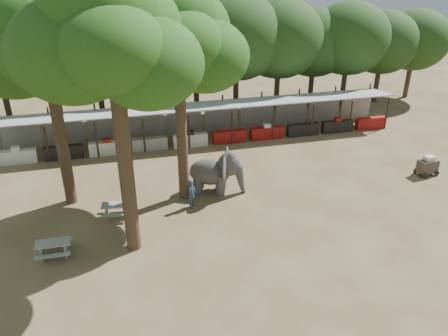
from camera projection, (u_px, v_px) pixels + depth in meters
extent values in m
plane|color=brown|center=(273.00, 253.00, 19.56)|extent=(100.00, 100.00, 0.00)
cube|color=#A4A7AC|center=(206.00, 106.00, 30.65)|extent=(28.00, 2.99, 0.39)
cylinder|color=#2D2319|center=(14.00, 148.00, 27.25)|extent=(0.12, 0.12, 2.40)
cylinder|color=#2D2319|center=(20.00, 130.00, 29.51)|extent=(0.12, 0.12, 2.80)
cube|color=silver|center=(17.00, 157.00, 27.80)|extent=(2.38, 0.50, 0.90)
cube|color=gray|center=(22.00, 135.00, 29.65)|extent=(2.52, 0.12, 2.00)
cylinder|color=#2D2319|center=(61.00, 143.00, 27.87)|extent=(0.12, 0.12, 2.40)
cylinder|color=#2D2319|center=(64.00, 126.00, 30.13)|extent=(0.12, 0.12, 2.80)
cube|color=black|center=(63.00, 152.00, 28.42)|extent=(2.38, 0.50, 0.90)
cube|color=gray|center=(65.00, 132.00, 30.27)|extent=(2.52, 0.12, 2.00)
cylinder|color=#2D2319|center=(106.00, 139.00, 28.49)|extent=(0.12, 0.12, 2.40)
cylinder|color=#2D2319|center=(105.00, 122.00, 30.76)|extent=(0.12, 0.12, 2.80)
cube|color=silver|center=(108.00, 148.00, 29.04)|extent=(2.38, 0.50, 0.90)
cube|color=gray|center=(106.00, 128.00, 30.89)|extent=(2.52, 0.12, 2.00)
cylinder|color=#2D2319|center=(149.00, 135.00, 29.11)|extent=(0.12, 0.12, 2.40)
cylinder|color=#2D2319|center=(146.00, 119.00, 31.38)|extent=(0.12, 0.12, 2.80)
cube|color=gray|center=(150.00, 144.00, 29.66)|extent=(2.38, 0.50, 0.90)
cube|color=gray|center=(146.00, 125.00, 31.51)|extent=(2.52, 0.12, 2.00)
cylinder|color=#2D2319|center=(191.00, 132.00, 29.73)|extent=(0.12, 0.12, 2.40)
cylinder|color=#2D2319|center=(184.00, 116.00, 32.00)|extent=(0.12, 0.12, 2.80)
cube|color=silver|center=(190.00, 140.00, 30.28)|extent=(2.38, 0.50, 0.90)
cube|color=gray|center=(184.00, 121.00, 32.13)|extent=(2.52, 0.12, 2.00)
cylinder|color=#2D2319|center=(230.00, 128.00, 30.35)|extent=(0.12, 0.12, 2.40)
cylinder|color=#2D2319|center=(221.00, 113.00, 32.62)|extent=(0.12, 0.12, 2.80)
cube|color=maroon|center=(229.00, 137.00, 30.90)|extent=(2.38, 0.50, 0.90)
cube|color=gray|center=(221.00, 118.00, 32.75)|extent=(2.52, 0.12, 2.00)
cylinder|color=#2D2319|center=(268.00, 124.00, 30.98)|extent=(0.12, 0.12, 2.40)
cylinder|color=#2D2319|center=(257.00, 110.00, 33.24)|extent=(0.12, 0.12, 2.80)
cube|color=maroon|center=(267.00, 133.00, 31.52)|extent=(2.38, 0.50, 0.90)
cube|color=gray|center=(257.00, 115.00, 33.37)|extent=(2.52, 0.12, 2.00)
cylinder|color=#2D2319|center=(305.00, 121.00, 31.60)|extent=(0.12, 0.12, 2.40)
cylinder|color=#2D2319|center=(291.00, 107.00, 33.86)|extent=(0.12, 0.12, 2.80)
cube|color=black|center=(303.00, 130.00, 32.14)|extent=(2.38, 0.50, 0.90)
cube|color=gray|center=(291.00, 112.00, 33.99)|extent=(2.52, 0.12, 2.00)
cylinder|color=#2D2319|center=(340.00, 118.00, 32.22)|extent=(0.12, 0.12, 2.40)
cylinder|color=#2D2319|center=(324.00, 104.00, 34.48)|extent=(0.12, 0.12, 2.80)
cube|color=black|center=(337.00, 126.00, 32.76)|extent=(2.38, 0.50, 0.90)
cube|color=gray|center=(324.00, 109.00, 34.61)|extent=(2.52, 0.12, 2.00)
cylinder|color=#2D2319|center=(374.00, 115.00, 32.84)|extent=(0.12, 0.12, 2.40)
cylinder|color=#2D2319|center=(356.00, 102.00, 35.10)|extent=(0.12, 0.12, 2.80)
cube|color=maroon|center=(371.00, 123.00, 33.38)|extent=(2.38, 0.50, 0.90)
cube|color=gray|center=(356.00, 107.00, 35.23)|extent=(2.52, 0.12, 2.00)
cylinder|color=#332316|center=(58.00, 121.00, 21.64)|extent=(0.60, 0.60, 9.20)
cone|color=#332316|center=(41.00, 25.00, 19.62)|extent=(0.57, 0.57, 2.88)
ellipsoid|color=#16440F|center=(15.00, 56.00, 20.17)|extent=(4.80, 4.80, 3.94)
ellipsoid|color=#16440F|center=(74.00, 66.00, 20.14)|extent=(4.20, 4.20, 3.44)
ellipsoid|color=#16440F|center=(51.00, 38.00, 20.96)|extent=(5.20, 5.20, 4.26)
ellipsoid|color=#16440F|center=(42.00, 55.00, 18.96)|extent=(3.80, 3.80, 3.12)
ellipsoid|color=#16440F|center=(34.00, 24.00, 19.72)|extent=(4.40, 4.40, 3.61)
cylinder|color=#332316|center=(123.00, 142.00, 17.68)|extent=(0.64, 0.64, 10.40)
cone|color=#332316|center=(108.00, 6.00, 15.40)|extent=(0.61, 0.61, 3.25)
ellipsoid|color=#16440F|center=(74.00, 51.00, 16.04)|extent=(4.80, 4.80, 3.94)
ellipsoid|color=#16440F|center=(148.00, 63.00, 16.01)|extent=(4.20, 4.20, 3.44)
ellipsoid|color=#16440F|center=(116.00, 29.00, 16.83)|extent=(5.20, 5.20, 4.26)
ellipsoid|color=#16440F|center=(113.00, 49.00, 14.82)|extent=(3.80, 3.80, 3.12)
ellipsoid|color=#16440F|center=(100.00, 10.00, 15.58)|extent=(4.40, 4.40, 3.61)
cylinder|color=#332316|center=(181.00, 114.00, 22.01)|extent=(0.56, 0.56, 9.60)
cone|color=#332316|center=(176.00, 14.00, 19.90)|extent=(0.53, 0.53, 3.00)
ellipsoid|color=#16440F|center=(147.00, 46.00, 20.48)|extent=(4.80, 4.80, 3.94)
ellipsoid|color=#16440F|center=(205.00, 56.00, 20.45)|extent=(4.20, 4.20, 3.44)
ellipsoid|color=#16440F|center=(178.00, 29.00, 21.27)|extent=(5.20, 5.20, 4.26)
ellipsoid|color=#16440F|center=(182.00, 45.00, 19.27)|extent=(3.80, 3.80, 3.12)
ellipsoid|color=#16440F|center=(169.00, 15.00, 20.03)|extent=(4.40, 4.40, 3.61)
cylinder|color=#332316|center=(16.00, 107.00, 32.32)|extent=(0.44, 0.44, 3.74)
ellipsoid|color=black|center=(6.00, 58.00, 30.72)|extent=(6.46, 5.95, 5.61)
cylinder|color=#332316|center=(64.00, 104.00, 33.06)|extent=(0.44, 0.44, 3.74)
ellipsoid|color=black|center=(55.00, 55.00, 31.46)|extent=(6.46, 5.95, 5.61)
cylinder|color=#332316|center=(109.00, 101.00, 33.80)|extent=(0.44, 0.44, 3.74)
ellipsoid|color=black|center=(103.00, 53.00, 32.20)|extent=(6.46, 5.95, 5.61)
cylinder|color=#332316|center=(152.00, 98.00, 34.54)|extent=(0.44, 0.44, 3.74)
ellipsoid|color=black|center=(148.00, 51.00, 32.94)|extent=(6.46, 5.95, 5.61)
cylinder|color=#332316|center=(193.00, 95.00, 35.28)|extent=(0.44, 0.44, 3.74)
ellipsoid|color=black|center=(192.00, 49.00, 33.68)|extent=(6.46, 5.95, 5.61)
cylinder|color=#332316|center=(233.00, 92.00, 36.02)|extent=(0.44, 0.44, 3.74)
ellipsoid|color=black|center=(233.00, 47.00, 34.41)|extent=(6.46, 5.95, 5.61)
cylinder|color=#332316|center=(271.00, 89.00, 36.76)|extent=(0.44, 0.44, 3.74)
ellipsoid|color=black|center=(273.00, 45.00, 35.15)|extent=(6.46, 5.95, 5.61)
cylinder|color=#332316|center=(308.00, 86.00, 37.50)|extent=(0.44, 0.44, 3.74)
ellipsoid|color=black|center=(311.00, 43.00, 35.89)|extent=(6.46, 5.95, 5.61)
cylinder|color=#332316|center=(343.00, 84.00, 38.24)|extent=(0.44, 0.44, 3.74)
ellipsoid|color=black|center=(348.00, 41.00, 36.63)|extent=(6.46, 5.95, 5.61)
cylinder|color=#332316|center=(377.00, 81.00, 38.97)|extent=(0.44, 0.44, 3.74)
ellipsoid|color=black|center=(383.00, 39.00, 37.37)|extent=(6.46, 5.95, 5.61)
cylinder|color=#332316|center=(409.00, 79.00, 39.71)|extent=(0.44, 0.44, 3.74)
ellipsoid|color=black|center=(417.00, 38.00, 38.11)|extent=(6.46, 5.95, 5.61)
ellipsoid|color=#3A3838|center=(210.00, 172.00, 24.20)|extent=(2.61, 2.06, 1.48)
cylinder|color=#3A3838|center=(198.00, 183.00, 24.20)|extent=(0.68, 0.68, 1.25)
cylinder|color=#3A3838|center=(200.00, 178.00, 24.83)|extent=(0.68, 0.68, 1.25)
cylinder|color=#3A3838|center=(220.00, 185.00, 24.07)|extent=(0.68, 0.68, 1.25)
cylinder|color=#3A3838|center=(222.00, 179.00, 24.70)|extent=(0.68, 0.68, 1.25)
ellipsoid|color=#3A3838|center=(229.00, 164.00, 23.86)|extent=(1.55, 1.40, 1.37)
ellipsoid|color=#3A3838|center=(224.00, 169.00, 23.27)|extent=(0.60, 1.13, 1.41)
ellipsoid|color=#3A3838|center=(227.00, 158.00, 24.46)|extent=(0.60, 1.13, 1.41)
cone|color=#3A3838|center=(241.00, 180.00, 24.21)|extent=(0.73, 0.73, 1.55)
imported|color=#26384C|center=(192.00, 194.00, 22.79)|extent=(0.66, 0.69, 1.60)
cube|color=gray|center=(53.00, 243.00, 19.04)|extent=(1.50, 0.72, 0.06)
cube|color=gray|center=(42.00, 251.00, 19.10)|extent=(0.11, 0.60, 0.70)
cube|color=gray|center=(66.00, 248.00, 19.30)|extent=(0.11, 0.60, 0.70)
cube|color=gray|center=(52.00, 256.00, 18.69)|extent=(1.50, 0.27, 0.05)
cube|color=gray|center=(55.00, 241.00, 19.65)|extent=(1.50, 0.27, 0.05)
cube|color=gray|center=(116.00, 205.00, 22.01)|extent=(1.49, 0.85, 0.06)
cube|color=gray|center=(107.00, 211.00, 22.12)|extent=(0.17, 0.57, 0.66)
cube|color=gray|center=(126.00, 210.00, 22.21)|extent=(0.17, 0.57, 0.66)
cube|color=gray|center=(115.00, 215.00, 21.67)|extent=(1.43, 0.43, 0.05)
cube|color=gray|center=(117.00, 204.00, 22.60)|extent=(1.43, 0.43, 0.05)
cube|color=#3A2D28|center=(427.00, 166.00, 26.31)|extent=(1.21, 0.81, 0.80)
cylinder|color=black|center=(425.00, 176.00, 26.02)|extent=(0.35, 0.11, 0.34)
cylinder|color=black|center=(437.00, 173.00, 26.31)|extent=(0.35, 0.11, 0.34)
cylinder|color=black|center=(416.00, 171.00, 26.65)|extent=(0.35, 0.11, 0.34)
cylinder|color=black|center=(427.00, 168.00, 26.94)|extent=(0.35, 0.11, 0.34)
cube|color=silver|center=(429.00, 158.00, 26.08)|extent=(0.62, 0.52, 0.29)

